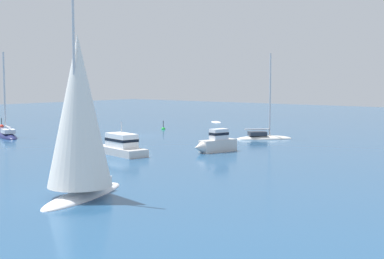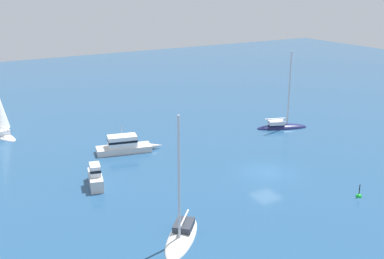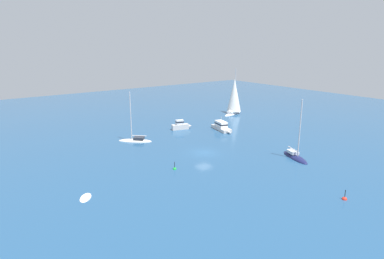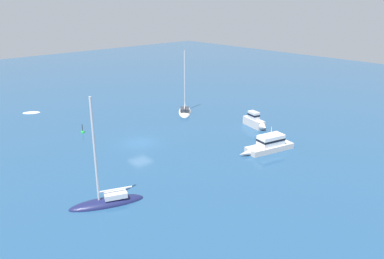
{
  "view_description": "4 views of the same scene",
  "coord_description": "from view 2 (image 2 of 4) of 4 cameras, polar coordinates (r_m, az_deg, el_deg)",
  "views": [
    {
      "loc": [
        45.88,
        44.46,
        6.65
      ],
      "look_at": [
        -1.62,
        6.51,
        1.01
      ],
      "focal_mm": 52.22,
      "sensor_mm": 36.0,
      "label": 1
    },
    {
      "loc": [
        -32.27,
        27.21,
        17.58
      ],
      "look_at": [
        12.19,
        1.19,
        1.17
      ],
      "focal_mm": 44.08,
      "sensor_mm": 36.0,
      "label": 2
    },
    {
      "loc": [
        -32.58,
        -41.46,
        17.86
      ],
      "look_at": [
        6.24,
        11.96,
        0.51
      ],
      "focal_mm": 31.03,
      "sensor_mm": 36.0,
      "label": 3
    },
    {
      "loc": [
        36.95,
        -25.09,
        16.95
      ],
      "look_at": [
        5.98,
        3.18,
        2.47
      ],
      "focal_mm": 36.35,
      "sensor_mm": 36.0,
      "label": 4
    }
  ],
  "objects": [
    {
      "name": "ground_plane",
      "position": [
        45.72,
        9.08,
        -5.18
      ],
      "size": [
        160.53,
        160.53,
        0.0
      ],
      "primitive_type": "plane",
      "color": "navy"
    },
    {
      "name": "ketch",
      "position": [
        59.47,
        10.79,
        0.37
      ],
      "size": [
        3.91,
        6.59,
        10.07
      ],
      "rotation": [
        0.0,
        0.0,
        4.34
      ],
      "color": "#191E4C",
      "rests_on": "ground"
    },
    {
      "name": "motor_cruiser",
      "position": [
        50.69,
        -8.17,
        -1.89
      ],
      "size": [
        3.17,
        7.26,
        2.88
      ],
      "rotation": [
        0.0,
        0.0,
        4.49
      ],
      "color": "silver",
      "rests_on": "ground"
    },
    {
      "name": "channel_buoy",
      "position": [
        42.79,
        19.52,
        -7.64
      ],
      "size": [
        0.53,
        0.53,
        1.39
      ],
      "color": "green",
      "rests_on": "ground"
    },
    {
      "name": "powerboat",
      "position": [
        43.26,
        -11.64,
        -5.54
      ],
      "size": [
        4.57,
        2.17,
        2.07
      ],
      "rotation": [
        0.0,
        0.0,
        6.03
      ],
      "color": "silver",
      "rests_on": "ground"
    },
    {
      "name": "sailboat",
      "position": [
        34.47,
        -1.25,
        -12.62
      ],
      "size": [
        5.89,
        5.59,
        9.69
      ],
      "rotation": [
        0.0,
        0.0,
        2.4
      ],
      "color": "silver",
      "rests_on": "ground"
    }
  ]
}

